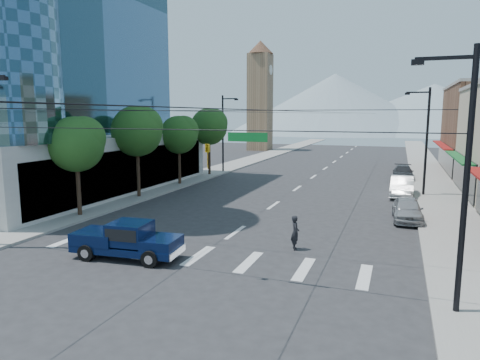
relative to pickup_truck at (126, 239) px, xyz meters
The scene contains 18 objects.
ground 3.40m from the pickup_truck, ahead, with size 160.00×160.00×0.00m, color #28282B.
sidewalk_left 40.91m from the pickup_truck, 102.32° to the left, with size 4.00×120.00×0.15m, color gray.
sidewalk_right 42.79m from the pickup_truck, 69.09° to the left, with size 4.00×120.00×0.15m, color gray.
clock_tower 64.10m from the pickup_truck, 102.05° to the left, with size 4.80×4.80×20.40m.
mountain_left 150.76m from the pickup_truck, 94.47° to the left, with size 80.00×80.00×22.00m, color gray.
mountain_right 161.85m from the pickup_truck, 81.72° to the left, with size 90.00×90.00×18.00m, color gray.
tree_near 10.68m from the pickup_truck, 142.16° to the left, with size 3.65×3.64×6.71m.
tree_midnear 15.91m from the pickup_truck, 120.85° to the left, with size 4.09×4.09×7.52m.
tree_midfar 21.90m from the pickup_truck, 111.25° to the left, with size 3.65×3.64×6.71m.
tree_far 28.54m from the pickup_truck, 106.08° to the left, with size 4.09×4.09×7.52m.
signal_rig 5.19m from the pickup_truck, 16.69° to the right, with size 21.80×0.20×9.00m.
lamp_pole_nw 31.12m from the pickup_truck, 103.87° to the left, with size 2.00×0.25×9.00m.
lamp_pole_ne 26.32m from the pickup_truck, 57.60° to the left, with size 2.00×0.25×9.00m.
pickup_truck is the anchor object (origin of this frame).
pedestrian 8.32m from the pickup_truck, 29.52° to the left, with size 0.64×0.42×1.77m, color black.
parked_car_near 17.74m from the pickup_truck, 44.40° to the left, with size 1.79×4.45×1.52m, color #9D9EA1.
parked_car_mid 24.50m from the pickup_truck, 59.70° to the left, with size 1.79×5.14×1.69m, color white.
parked_car_far 33.65m from the pickup_truck, 68.22° to the left, with size 2.04×5.02×1.46m, color #2E2D30.
Camera 1 is at (8.67, -16.52, 6.81)m, focal length 32.00 mm.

